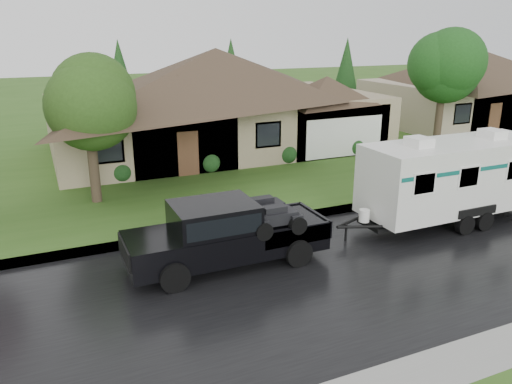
# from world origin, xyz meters

# --- Properties ---
(ground) EXTENTS (140.00, 140.00, 0.00)m
(ground) POSITION_xyz_m (0.00, 0.00, 0.00)
(ground) COLOR #32581B
(ground) RESTS_ON ground
(road) EXTENTS (140.00, 8.00, 0.01)m
(road) POSITION_xyz_m (0.00, -2.00, 0.01)
(road) COLOR black
(road) RESTS_ON ground
(curb) EXTENTS (140.00, 0.50, 0.15)m
(curb) POSITION_xyz_m (0.00, 2.25, 0.07)
(curb) COLOR gray
(curb) RESTS_ON ground
(lawn) EXTENTS (140.00, 26.00, 0.15)m
(lawn) POSITION_xyz_m (0.00, 15.00, 0.07)
(lawn) COLOR #32581B
(lawn) RESTS_ON ground
(house_main) EXTENTS (19.44, 10.80, 6.90)m
(house_main) POSITION_xyz_m (2.29, 13.84, 3.59)
(house_main) COLOR gray
(house_main) RESTS_ON lawn
(house_neighbor) EXTENTS (15.12, 9.72, 6.45)m
(house_neighbor) POSITION_xyz_m (22.27, 14.34, 3.32)
(house_neighbor) COLOR tan
(house_neighbor) RESTS_ON lawn
(tree_left_green) EXTENTS (3.43, 3.43, 5.67)m
(tree_left_green) POSITION_xyz_m (-5.70, 6.87, 4.08)
(tree_left_green) COLOR #382B1E
(tree_left_green) RESTS_ON lawn
(tree_right_green) EXTENTS (3.89, 3.89, 6.44)m
(tree_right_green) POSITION_xyz_m (13.97, 9.15, 4.62)
(tree_right_green) COLOR #382B1E
(tree_right_green) RESTS_ON lawn
(shrub_row) EXTENTS (13.60, 1.00, 1.00)m
(shrub_row) POSITION_xyz_m (2.00, 9.30, 0.65)
(shrub_row) COLOR #143814
(shrub_row) RESTS_ON lawn
(pickup_truck) EXTENTS (5.93, 2.25, 1.98)m
(pickup_truck) POSITION_xyz_m (-2.91, -0.23, 1.06)
(pickup_truck) COLOR black
(pickup_truck) RESTS_ON ground
(travel_trailer) EXTENTS (7.31, 2.57, 3.28)m
(travel_trailer) POSITION_xyz_m (5.90, -0.23, 1.74)
(travel_trailer) COLOR silver
(travel_trailer) RESTS_ON ground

